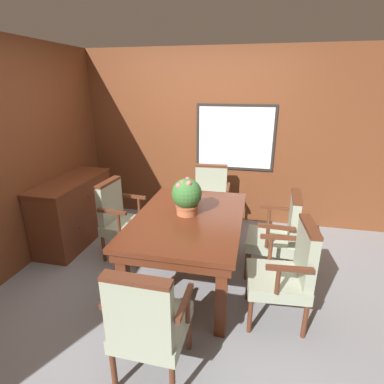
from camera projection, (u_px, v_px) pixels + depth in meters
name	position (u px, v px, depth m)	size (l,w,h in m)	color
ground_plane	(177.00, 281.00, 3.18)	(14.00, 14.00, 0.00)	gray
wall_back	(206.00, 138.00, 4.35)	(7.20, 0.08, 2.45)	brown
wall_left	(9.00, 160.00, 3.13)	(0.06, 7.20, 2.45)	brown
dining_table	(189.00, 225.00, 2.99)	(1.05, 1.53, 0.75)	#562614
chair_left_far	(121.00, 217.00, 3.52)	(0.54, 0.55, 0.93)	#562B19
chair_head_near	(148.00, 322.00, 1.98)	(0.53, 0.51, 0.93)	#562B19
chair_right_far	(279.00, 233.00, 3.16)	(0.53, 0.54, 0.93)	#562B19
chair_head_far	(210.00, 198.00, 4.12)	(0.54, 0.53, 0.93)	#562B19
chair_right_near	(287.00, 270.00, 2.52)	(0.54, 0.55, 0.93)	#562B19
potted_plant	(187.00, 196.00, 2.94)	(0.30, 0.30, 0.37)	#B2603D
sideboard_cabinet	(74.00, 211.00, 3.88)	(0.49, 1.22, 0.84)	brown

